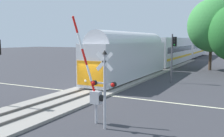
{
  "coord_description": "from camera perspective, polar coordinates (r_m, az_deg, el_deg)",
  "views": [
    {
      "loc": [
        11.57,
        -17.96,
        4.57
      ],
      "look_at": [
        1.22,
        2.04,
        2.0
      ],
      "focal_mm": 40.49,
      "sensor_mm": 36.0,
      "label": 1
    }
  ],
  "objects": [
    {
      "name": "road_centre_stripe",
      "position": [
        21.84,
        -5.33,
        -5.58
      ],
      "size": [
        44.0,
        0.2,
        0.01
      ],
      "color": "beige",
      "rests_on": "ground"
    },
    {
      "name": "commuter_train",
      "position": [
        49.37,
        13.83,
        4.18
      ],
      "size": [
        3.04,
        63.39,
        5.16
      ],
      "color": "silver",
      "rests_on": "railway_track"
    },
    {
      "name": "elm_centre_background",
      "position": [
        40.86,
        21.59,
        9.01
      ],
      "size": [
        7.05,
        7.05,
        10.61
      ],
      "color": "#4C3828",
      "rests_on": "ground"
    },
    {
      "name": "crossing_gate_far",
      "position": [
        29.27,
        -5.88,
        1.21
      ],
      "size": [
        2.67,
        0.4,
        5.61
      ],
      "color": "#B7B7BC",
      "rests_on": "ground"
    },
    {
      "name": "crossing_gate_near",
      "position": [
        13.8,
        -4.07,
        -4.6
      ],
      "size": [
        2.04,
        0.4,
        5.88
      ],
      "color": "#B7B7BC",
      "rests_on": "ground"
    },
    {
      "name": "crossing_signal_mast",
      "position": [
        12.71,
        -1.74,
        -2.95
      ],
      "size": [
        1.36,
        0.44,
        4.06
      ],
      "color": "#B2B2B7",
      "rests_on": "ground"
    },
    {
      "name": "railway_track",
      "position": [
        21.82,
        -5.34,
        -5.35
      ],
      "size": [
        4.4,
        80.0,
        0.32
      ],
      "color": "gray",
      "rests_on": "ground"
    },
    {
      "name": "traffic_signal_far_side",
      "position": [
        27.35,
        13.66,
        4.03
      ],
      "size": [
        0.53,
        0.38,
        5.18
      ],
      "color": "#4C4C51",
      "rests_on": "ground"
    },
    {
      "name": "ground_plane",
      "position": [
        21.84,
        -5.33,
        -5.59
      ],
      "size": [
        220.0,
        220.0,
        0.0
      ],
      "primitive_type": "plane",
      "color": "#333338"
    }
  ]
}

